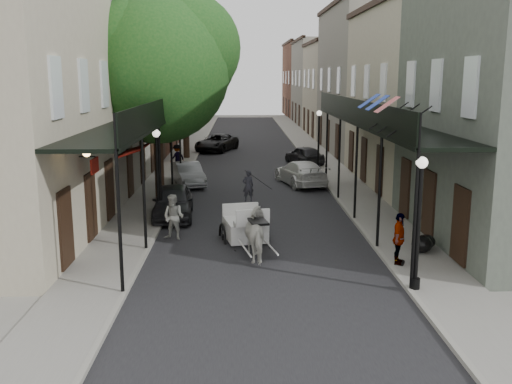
{
  "coord_description": "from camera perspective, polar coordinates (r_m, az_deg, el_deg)",
  "views": [
    {
      "loc": [
        -0.75,
        -16.89,
        5.96
      ],
      "look_at": [
        -0.15,
        4.28,
        1.6
      ],
      "focal_mm": 40.0,
      "sensor_mm": 36.0,
      "label": 1
    }
  ],
  "objects": [
    {
      "name": "horse",
      "position": [
        18.78,
        0.3,
        -4.28
      ],
      "size": [
        1.25,
        2.06,
        1.62
      ],
      "primitive_type": "imported",
      "rotation": [
        0.0,
        0.0,
        3.35
      ],
      "color": "beige",
      "rests_on": "ground"
    },
    {
      "name": "pedestrian_sidewalk_left",
      "position": [
        36.12,
        -7.89,
        3.48
      ],
      "size": [
        1.15,
        1.11,
        1.57
      ],
      "primitive_type": "imported",
      "rotation": [
        0.0,
        0.0,
        3.87
      ],
      "color": "gray",
      "rests_on": "sidewalk_left"
    },
    {
      "name": "ground",
      "position": [
        17.93,
        0.88,
        -7.79
      ],
      "size": [
        140.0,
        140.0,
        0.0
      ],
      "primitive_type": "plane",
      "color": "gray",
      "rests_on": "ground"
    },
    {
      "name": "car_right_near",
      "position": [
        31.52,
        4.51,
        1.94
      ],
      "size": [
        2.92,
        4.95,
        1.35
      ],
      "primitive_type": "imported",
      "rotation": [
        0.0,
        0.0,
        3.38
      ],
      "color": "silver",
      "rests_on": "ground"
    },
    {
      "name": "road",
      "position": [
        37.38,
        -0.45,
        2.46
      ],
      "size": [
        8.0,
        90.0,
        0.01
      ],
      "primitive_type": "cube",
      "color": "black",
      "rests_on": "ground"
    },
    {
      "name": "gallery_right",
      "position": [
        24.58,
        11.49,
        6.95
      ],
      "size": [
        2.2,
        18.05,
        4.88
      ],
      "color": "black",
      "rests_on": "sidewalk_right"
    },
    {
      "name": "lamppost_left",
      "position": [
        23.47,
        -9.81,
        1.86
      ],
      "size": [
        0.32,
        0.32,
        3.71
      ],
      "color": "black",
      "rests_on": "sidewalk_left"
    },
    {
      "name": "trash_bags",
      "position": [
        20.12,
        16.42,
        -4.92
      ],
      "size": [
        0.95,
        1.1,
        0.59
      ],
      "color": "black",
      "rests_on": "sidewalk_right"
    },
    {
      "name": "tree_far",
      "position": [
        41.22,
        -6.62,
        11.38
      ],
      "size": [
        6.45,
        6.0,
        8.61
      ],
      "color": "#382619",
      "rests_on": "sidewalk_left"
    },
    {
      "name": "tree_near",
      "position": [
        27.3,
        -9.1,
        12.59
      ],
      "size": [
        7.31,
        6.8,
        9.63
      ],
      "color": "#382619",
      "rests_on": "sidewalk_left"
    },
    {
      "name": "car_right_far",
      "position": [
        38.73,
        4.85,
        3.69
      ],
      "size": [
        2.68,
        4.05,
        1.28
      ],
      "primitive_type": "imported",
      "rotation": [
        0.0,
        0.0,
        3.48
      ],
      "color": "black",
      "rests_on": "ground"
    },
    {
      "name": "building_row_left",
      "position": [
        47.55,
        -11.32,
        10.55
      ],
      "size": [
        5.0,
        80.0,
        10.5
      ],
      "primitive_type": "cube",
      "color": "#AEA68B",
      "rests_on": "ground"
    },
    {
      "name": "gallery_left",
      "position": [
        24.29,
        -11.27,
        6.9
      ],
      "size": [
        2.2,
        18.05,
        4.88
      ],
      "color": "black",
      "rests_on": "sidewalk_left"
    },
    {
      "name": "pedestrian_sidewalk_right",
      "position": [
        18.39,
        14.11,
        -4.56
      ],
      "size": [
        0.76,
        1.05,
        1.65
      ],
      "primitive_type": "imported",
      "rotation": [
        0.0,
        0.0,
        1.16
      ],
      "color": "gray",
      "rests_on": "sidewalk_right"
    },
    {
      "name": "lamppost_right_near",
      "position": [
        16.15,
        15.94,
        -2.85
      ],
      "size": [
        0.32,
        0.32,
        3.71
      ],
      "color": "black",
      "rests_on": "sidewalk_right"
    },
    {
      "name": "lamppost_right_far",
      "position": [
        35.45,
        6.28,
        5.23
      ],
      "size": [
        0.32,
        0.32,
        3.71
      ],
      "color": "black",
      "rests_on": "sidewalk_right"
    },
    {
      "name": "building_row_right",
      "position": [
        47.82,
        9.82,
        10.61
      ],
      "size": [
        5.0,
        80.0,
        10.5
      ],
      "primitive_type": "cube",
      "color": "slate",
      "rests_on": "ground"
    },
    {
      "name": "pedestrian_walking",
      "position": [
        21.12,
        -8.23,
        -2.51
      ],
      "size": [
        1.0,
        0.9,
        1.69
      ],
      "primitive_type": "imported",
      "rotation": [
        0.0,
        0.0,
        -0.37
      ],
      "color": "#B3B4AA",
      "rests_on": "ground"
    },
    {
      "name": "carriage",
      "position": [
        21.11,
        -1.32,
        -1.81
      ],
      "size": [
        1.94,
        2.62,
        2.71
      ],
      "rotation": [
        0.0,
        0.0,
        0.2
      ],
      "color": "black",
      "rests_on": "ground"
    },
    {
      "name": "car_left_mid",
      "position": [
        31.48,
        -6.79,
        1.79
      ],
      "size": [
        2.29,
        4.02,
        1.25
      ],
      "primitive_type": "imported",
      "rotation": [
        0.0,
        0.0,
        0.27
      ],
      "color": "gray",
      "rests_on": "ground"
    },
    {
      "name": "car_left_far",
      "position": [
        45.59,
        -3.95,
        4.95
      ],
      "size": [
        3.76,
        5.35,
        1.36
      ],
      "primitive_type": "imported",
      "rotation": [
        0.0,
        0.0,
        -0.34
      ],
      "color": "black",
      "rests_on": "ground"
    },
    {
      "name": "car_left_near",
      "position": [
        24.38,
        -8.29,
        -0.97
      ],
      "size": [
        1.89,
        4.17,
        1.39
      ],
      "primitive_type": "imported",
      "rotation": [
        0.0,
        0.0,
        0.06
      ],
      "color": "black",
      "rests_on": "ground"
    },
    {
      "name": "sidewalk_left",
      "position": [
        37.6,
        -8.1,
        2.48
      ],
      "size": [
        2.2,
        90.0,
        0.12
      ],
      "primitive_type": "cube",
      "color": "gray",
      "rests_on": "ground"
    },
    {
      "name": "sidewalk_right",
      "position": [
        37.8,
        7.16,
        2.56
      ],
      "size": [
        2.2,
        90.0,
        0.12
      ],
      "primitive_type": "cube",
      "color": "gray",
      "rests_on": "ground"
    }
  ]
}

